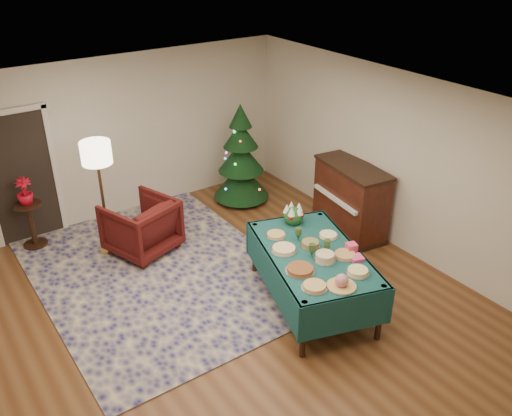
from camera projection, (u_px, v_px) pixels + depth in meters
room_shell at (232, 223)px, 6.40m from camera, size 7.00×7.00×7.00m
doorway at (22, 175)px, 8.24m from camera, size 1.08×0.04×2.16m
rug at (159, 273)px, 7.84m from camera, size 3.22×4.21×0.02m
buffet_table at (313, 262)px, 6.95m from camera, size 1.72×2.28×0.79m
platter_0 at (314, 286)px, 6.19m from camera, size 0.31×0.31×0.05m
platter_1 at (342, 282)px, 6.19m from camera, size 0.35×0.35×0.17m
platter_2 at (358, 272)px, 6.44m from camera, size 0.28×0.28×0.07m
platter_3 at (300, 269)px, 6.49m from camera, size 0.37×0.37×0.05m
platter_4 at (325, 257)px, 6.68m from camera, size 0.27×0.27×0.11m
platter_5 at (345, 255)px, 6.79m from camera, size 0.31×0.31×0.04m
platter_6 at (284, 249)px, 6.90m from camera, size 0.34×0.34×0.05m
platter_7 at (310, 244)px, 6.99m from camera, size 0.26×0.26×0.08m
platter_8 at (328, 235)px, 7.22m from camera, size 0.27×0.27×0.04m
platter_9 at (276, 235)px, 7.22m from camera, size 0.28×0.28×0.04m
goblet_0 at (298, 234)px, 7.10m from camera, size 0.08×0.08×0.18m
goblet_1 at (327, 246)px, 6.83m from camera, size 0.08×0.08×0.18m
goblet_2 at (312, 250)px, 6.74m from camera, size 0.08×0.08×0.18m
napkin_stack at (357, 258)px, 6.73m from camera, size 0.20×0.20×0.04m
gift_box at (351, 247)px, 6.89m from camera, size 0.16×0.16×0.10m
centerpiece at (293, 214)px, 7.49m from camera, size 0.28×0.28×0.33m
armchair at (141, 224)px, 8.18m from camera, size 1.14×1.10×0.94m
floor_lamp at (97, 160)px, 7.68m from camera, size 0.43×0.43×1.79m
side_table at (32, 226)px, 8.35m from camera, size 0.41×0.41×0.73m
potted_plant at (25, 197)px, 8.12m from camera, size 0.24×0.42×0.24m
christmas_tree at (241, 159)px, 9.55m from camera, size 1.05×1.05×1.81m
piano at (350, 200)px, 8.67m from camera, size 0.79×1.41×1.16m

